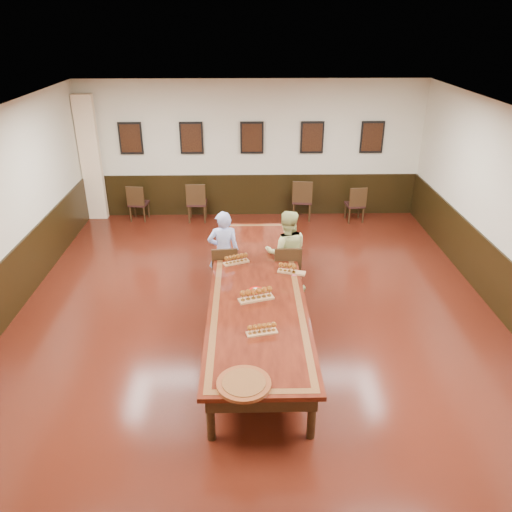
{
  "coord_description": "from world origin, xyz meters",
  "views": [
    {
      "loc": [
        -0.15,
        -6.65,
        4.46
      ],
      "look_at": [
        0.0,
        0.5,
        1.0
      ],
      "focal_mm": 35.0,
      "sensor_mm": 36.0,
      "label": 1
    }
  ],
  "objects_px": {
    "spare_chair_a": "(139,202)",
    "person_man": "(224,252)",
    "spare_chair_c": "(302,199)",
    "carved_platter": "(244,384)",
    "conference_table": "(257,293)",
    "chair_man": "(225,269)",
    "person_woman": "(286,252)",
    "spare_chair_d": "(355,203)",
    "chair_woman": "(287,269)",
    "spare_chair_b": "(197,201)"
  },
  "relations": [
    {
      "from": "chair_woman",
      "to": "conference_table",
      "type": "relative_size",
      "value": 0.2
    },
    {
      "from": "spare_chair_c",
      "to": "carved_platter",
      "type": "bearing_deg",
      "value": 86.55
    },
    {
      "from": "spare_chair_a",
      "to": "spare_chair_d",
      "type": "relative_size",
      "value": 1.01
    },
    {
      "from": "person_man",
      "to": "conference_table",
      "type": "bearing_deg",
      "value": 108.99
    },
    {
      "from": "spare_chair_a",
      "to": "spare_chair_b",
      "type": "distance_m",
      "value": 1.4
    },
    {
      "from": "chair_man",
      "to": "conference_table",
      "type": "distance_m",
      "value": 1.23
    },
    {
      "from": "chair_man",
      "to": "spare_chair_a",
      "type": "distance_m",
      "value": 4.18
    },
    {
      "from": "chair_woman",
      "to": "spare_chair_d",
      "type": "distance_m",
      "value": 3.94
    },
    {
      "from": "chair_woman",
      "to": "spare_chair_b",
      "type": "height_order",
      "value": "chair_woman"
    },
    {
      "from": "spare_chair_c",
      "to": "conference_table",
      "type": "bearing_deg",
      "value": 83.46
    },
    {
      "from": "chair_man",
      "to": "spare_chair_a",
      "type": "height_order",
      "value": "chair_man"
    },
    {
      "from": "spare_chair_c",
      "to": "chair_woman",
      "type": "bearing_deg",
      "value": 87.66
    },
    {
      "from": "chair_man",
      "to": "spare_chair_a",
      "type": "xyz_separation_m",
      "value": [
        -2.18,
        3.57,
        -0.03
      ]
    },
    {
      "from": "spare_chair_b",
      "to": "spare_chair_c",
      "type": "height_order",
      "value": "spare_chair_c"
    },
    {
      "from": "conference_table",
      "to": "carved_platter",
      "type": "distance_m",
      "value": 2.3
    },
    {
      "from": "chair_man",
      "to": "spare_chair_b",
      "type": "bearing_deg",
      "value": -83.04
    },
    {
      "from": "chair_man",
      "to": "chair_woman",
      "type": "height_order",
      "value": "chair_woman"
    },
    {
      "from": "spare_chair_a",
      "to": "person_woman",
      "type": "distance_m",
      "value": 4.82
    },
    {
      "from": "spare_chair_c",
      "to": "conference_table",
      "type": "relative_size",
      "value": 0.2
    },
    {
      "from": "spare_chair_d",
      "to": "chair_man",
      "type": "bearing_deg",
      "value": 43.27
    },
    {
      "from": "conference_table",
      "to": "carved_platter",
      "type": "relative_size",
      "value": 7.64
    },
    {
      "from": "spare_chair_a",
      "to": "conference_table",
      "type": "relative_size",
      "value": 0.18
    },
    {
      "from": "spare_chair_c",
      "to": "conference_table",
      "type": "distance_m",
      "value": 4.81
    },
    {
      "from": "spare_chair_a",
      "to": "conference_table",
      "type": "distance_m",
      "value": 5.4
    },
    {
      "from": "spare_chair_c",
      "to": "carved_platter",
      "type": "distance_m",
      "value": 7.08
    },
    {
      "from": "person_woman",
      "to": "chair_woman",
      "type": "bearing_deg",
      "value": 90.0
    },
    {
      "from": "spare_chair_d",
      "to": "carved_platter",
      "type": "xyz_separation_m",
      "value": [
        -2.63,
        -6.76,
        0.34
      ]
    },
    {
      "from": "chair_man",
      "to": "chair_woman",
      "type": "relative_size",
      "value": 0.96
    },
    {
      "from": "spare_chair_d",
      "to": "spare_chair_a",
      "type": "bearing_deg",
      "value": -7.47
    },
    {
      "from": "spare_chair_d",
      "to": "spare_chair_b",
      "type": "bearing_deg",
      "value": -7.01
    },
    {
      "from": "spare_chair_a",
      "to": "person_woman",
      "type": "height_order",
      "value": "person_woman"
    },
    {
      "from": "carved_platter",
      "to": "chair_woman",
      "type": "bearing_deg",
      "value": 77.44
    },
    {
      "from": "spare_chair_c",
      "to": "carved_platter",
      "type": "relative_size",
      "value": 1.51
    },
    {
      "from": "chair_woman",
      "to": "person_man",
      "type": "relative_size",
      "value": 0.65
    },
    {
      "from": "spare_chair_b",
      "to": "spare_chair_d",
      "type": "xyz_separation_m",
      "value": [
        3.75,
        -0.11,
        -0.04
      ]
    },
    {
      "from": "spare_chair_a",
      "to": "spare_chair_d",
      "type": "height_order",
      "value": "spare_chair_a"
    },
    {
      "from": "spare_chair_b",
      "to": "person_woman",
      "type": "distance_m",
      "value": 3.93
    },
    {
      "from": "chair_woman",
      "to": "person_woman",
      "type": "distance_m",
      "value": 0.29
    },
    {
      "from": "conference_table",
      "to": "spare_chair_d",
      "type": "bearing_deg",
      "value": 61.46
    },
    {
      "from": "chair_man",
      "to": "spare_chair_d",
      "type": "relative_size",
      "value": 1.07
    },
    {
      "from": "chair_man",
      "to": "person_woman",
      "type": "xyz_separation_m",
      "value": [
        1.08,
        0.03,
        0.29
      ]
    },
    {
      "from": "spare_chair_b",
      "to": "chair_woman",
      "type": "bearing_deg",
      "value": 117.48
    },
    {
      "from": "person_woman",
      "to": "conference_table",
      "type": "relative_size",
      "value": 0.31
    },
    {
      "from": "spare_chair_b",
      "to": "conference_table",
      "type": "distance_m",
      "value": 4.77
    },
    {
      "from": "chair_woman",
      "to": "spare_chair_d",
      "type": "bearing_deg",
      "value": -119.47
    },
    {
      "from": "chair_man",
      "to": "spare_chair_b",
      "type": "relative_size",
      "value": 0.98
    },
    {
      "from": "spare_chair_a",
      "to": "person_man",
      "type": "xyz_separation_m",
      "value": [
        2.17,
        -3.47,
        0.31
      ]
    },
    {
      "from": "spare_chair_c",
      "to": "person_woman",
      "type": "height_order",
      "value": "person_woman"
    },
    {
      "from": "chair_woman",
      "to": "person_woman",
      "type": "xyz_separation_m",
      "value": [
        -0.0,
        0.1,
        0.28
      ]
    },
    {
      "from": "chair_man",
      "to": "carved_platter",
      "type": "relative_size",
      "value": 1.44
    }
  ]
}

